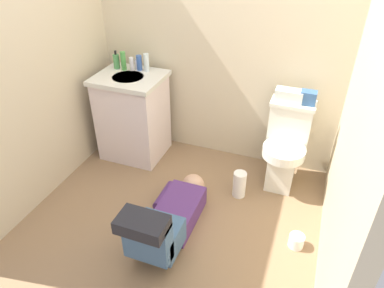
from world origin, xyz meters
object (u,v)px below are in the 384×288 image
object	(u,v)px
paper_towel_roll	(239,184)
toilet_paper_roll	(296,241)
bottle_white	(132,64)
person_plumber	(168,219)
tissue_box	(289,95)
toilet	(285,147)
bottle_blue	(139,63)
bottle_clear	(146,62)
toiletry_bag	(308,98)
faucet	(136,65)
vanity_cabinet	(133,115)
soap_dispenser	(116,61)
bottle_green	(123,61)

from	to	relation	value
paper_towel_roll	toilet_paper_roll	distance (m)	0.66
toilet_paper_roll	bottle_white	bearing A→B (deg)	154.99
person_plumber	tissue_box	size ratio (longest dim) A/B	4.84
tissue_box	toilet	bearing A→B (deg)	-63.57
bottle_blue	bottle_clear	bearing A→B (deg)	2.46
toiletry_bag	bottle_clear	size ratio (longest dim) A/B	0.77
bottle_white	faucet	bearing A→B (deg)	22.69
vanity_cabinet	soap_dispenser	bearing A→B (deg)	147.65
toilet	soap_dispenser	distance (m)	1.70
toilet	bottle_white	xyz separation A→B (m)	(-1.46, 0.07, 0.51)
bottle_clear	vanity_cabinet	bearing A→B (deg)	-122.21
tissue_box	bottle_clear	bearing A→B (deg)	179.30
toilet	bottle_white	world-z (taller)	bottle_white
toiletry_bag	paper_towel_roll	size ratio (longest dim) A/B	0.53
person_plumber	bottle_green	bearing A→B (deg)	130.28
vanity_cabinet	tissue_box	world-z (taller)	tissue_box
faucet	bottle_green	distance (m)	0.12
paper_towel_roll	person_plumber	bearing A→B (deg)	-120.55
soap_dispenser	bottle_clear	distance (m)	0.29
vanity_cabinet	bottle_clear	world-z (taller)	bottle_clear
toiletry_bag	tissue_box	bearing A→B (deg)	180.00
soap_dispenser	paper_towel_roll	size ratio (longest dim) A/B	0.71
bottle_blue	bottle_green	bearing A→B (deg)	-161.96
tissue_box	soap_dispenser	xyz separation A→B (m)	(-1.57, -0.02, 0.09)
soap_dispenser	bottle_green	bearing A→B (deg)	-7.43
toiletry_bag	bottle_clear	world-z (taller)	bottle_clear
bottle_clear	paper_towel_roll	world-z (taller)	bottle_clear
soap_dispenser	bottle_blue	xyz separation A→B (m)	(0.22, 0.03, 0.00)
vanity_cabinet	person_plumber	xyz separation A→B (m)	(0.75, -0.90, -0.24)
vanity_cabinet	toilet_paper_roll	distance (m)	1.82
toilet	paper_towel_roll	bearing A→B (deg)	-133.20
paper_towel_roll	tissue_box	bearing A→B (deg)	58.12
person_plumber	paper_towel_roll	xyz separation A→B (m)	(0.38, 0.64, -0.06)
bottle_green	bottle_clear	xyz separation A→B (m)	(0.21, 0.05, -0.00)
vanity_cabinet	paper_towel_roll	size ratio (longest dim) A/B	3.51
faucet	tissue_box	bearing A→B (deg)	0.04
person_plumber	soap_dispenser	xyz separation A→B (m)	(-0.94, 1.03, 0.71)
toilet	toiletry_bag	size ratio (longest dim) A/B	6.05
paper_towel_roll	bottle_clear	bearing A→B (deg)	157.50
bottle_green	bottle_blue	xyz separation A→B (m)	(0.14, 0.04, -0.02)
vanity_cabinet	bottle_green	distance (m)	0.51
paper_towel_roll	bottle_green	bearing A→B (deg)	162.97
bottle_green	toiletry_bag	bearing A→B (deg)	1.11
soap_dispenser	toilet_paper_roll	xyz separation A→B (m)	(1.85, -0.78, -0.84)
faucet	bottle_white	size ratio (longest dim) A/B	0.83
faucet	vanity_cabinet	bearing A→B (deg)	-90.00
toiletry_bag	bottle_green	bearing A→B (deg)	-178.89
tissue_box	bottle_blue	size ratio (longest dim) A/B	1.60
tissue_box	paper_towel_roll	xyz separation A→B (m)	(-0.25, -0.41, -0.68)
soap_dispenser	paper_towel_roll	world-z (taller)	soap_dispenser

